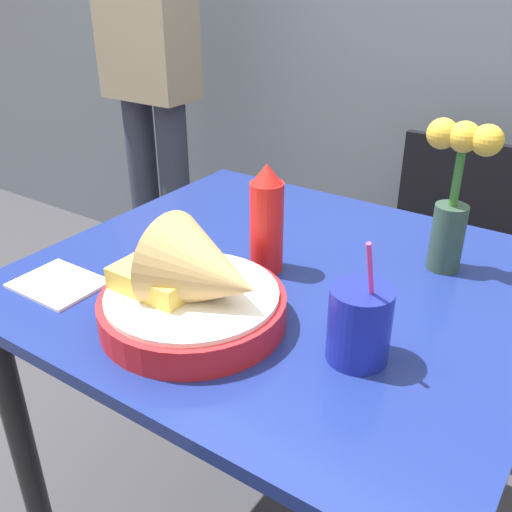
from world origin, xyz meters
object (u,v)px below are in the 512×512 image
at_px(food_basket, 198,292).
at_px(ketchup_bottle, 268,219).
at_px(flower_vase, 455,189).
at_px(chair_far_window, 447,255).
at_px(person_standing, 148,46).
at_px(drink_cup, 359,326).

relative_size(food_basket, ketchup_bottle, 1.45).
height_order(food_basket, flower_vase, flower_vase).
bearing_deg(ketchup_bottle, chair_far_window, 80.28).
height_order(food_basket, person_standing, person_standing).
bearing_deg(flower_vase, drink_cup, -92.76).
relative_size(drink_cup, person_standing, 0.12).
relative_size(ketchup_bottle, drink_cup, 1.01).
relative_size(chair_far_window, person_standing, 0.47).
xyz_separation_m(flower_vase, person_standing, (-1.21, 0.50, 0.10)).
height_order(chair_far_window, flower_vase, flower_vase).
bearing_deg(flower_vase, food_basket, -122.61).
xyz_separation_m(chair_far_window, ketchup_bottle, (-0.14, -0.79, 0.38)).
relative_size(ketchup_bottle, person_standing, 0.12).
bearing_deg(ketchup_bottle, food_basket, -85.99).
xyz_separation_m(drink_cup, flower_vase, (0.02, 0.34, 0.10)).
bearing_deg(drink_cup, food_basket, -165.36).
height_order(flower_vase, person_standing, person_standing).
distance_m(chair_far_window, drink_cup, 1.02).
xyz_separation_m(chair_far_window, food_basket, (-0.12, -1.02, 0.34)).
bearing_deg(drink_cup, person_standing, 144.79).
relative_size(food_basket, drink_cup, 1.47).
bearing_deg(drink_cup, chair_far_window, 97.40).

